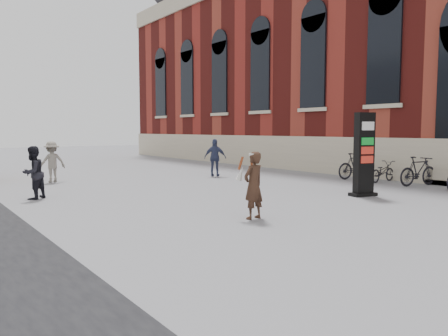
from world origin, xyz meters
TOP-DOWN VIEW (x-y plane):
  - ground at (0.00, 0.00)m, footprint 100.00×100.00m
  - station at (15.48, 6.00)m, footprint 12.15×44.50m
  - info_pylon at (4.72, 1.43)m, footprint 0.93×0.60m
  - woman at (-0.51, 0.73)m, footprint 0.67×0.62m
  - pedestrian_a at (-4.04, 7.02)m, footprint 1.01×0.98m
  - pedestrian_b at (-2.36, 11.28)m, footprint 1.11×0.68m
  - pedestrian_c at (4.32, 9.18)m, footprint 1.02×0.99m
  - bike_5 at (8.60, 1.77)m, footprint 1.95×0.90m
  - bike_6 at (8.60, 3.31)m, footprint 1.67×0.69m
  - bike_7 at (8.60, 4.64)m, footprint 1.96×0.89m

SIDE VIEW (x-z plane):
  - ground at x=0.00m, z-range 0.00..0.00m
  - bike_6 at x=8.60m, z-range 0.00..0.86m
  - bike_5 at x=8.60m, z-range 0.00..1.13m
  - bike_7 at x=8.60m, z-range 0.00..1.14m
  - pedestrian_a at x=-4.04m, z-range 0.00..1.64m
  - woman at x=-0.51m, z-range 0.02..1.64m
  - pedestrian_b at x=-2.36m, z-range 0.00..1.67m
  - pedestrian_c at x=4.32m, z-range 0.00..1.72m
  - info_pylon at x=4.72m, z-range 0.00..2.69m
  - station at x=15.48m, z-range -1.49..17.66m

